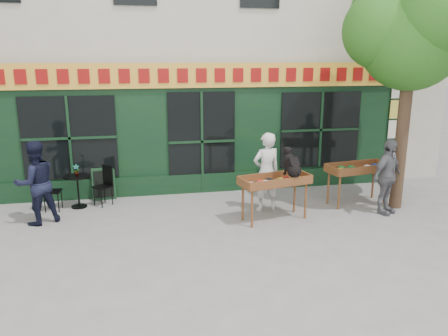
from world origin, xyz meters
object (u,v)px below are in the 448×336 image
Objects in this scene: book_cart_center at (275,183)px; book_cart_right at (358,170)px; woman at (266,172)px; man_right at (387,177)px; bistro_table at (78,185)px; man_left at (36,183)px; dog at (292,162)px.

book_cart_center is 1.01× the size of book_cart_right.
woman is 2.27m from book_cart_right.
man_right is at bearing -77.40° from book_cart_right.
man_left is at bearing -127.87° from bistro_table.
dog is 5.38m from man_left.
dog is 0.79× the size of bistro_table.
man_right is 0.96× the size of man_left.
book_cart_right is (2.27, 0.01, -0.08)m from woman.
dog reaches higher than book_cart_center.
bistro_table is at bearing 146.52° from book_cart_center.
woman is 4.96m from man_left.
man_right reaches higher than book_cart_right.
woman is 1.01× the size of man_left.
book_cart_center is 0.88× the size of woman.
book_cart_center is 4.58m from bistro_table.
woman is at bearing 148.86° from man_left.
dog is at bearing -169.01° from book_cart_right.
woman is at bearing 77.77° from book_cart_center.
man_right is at bearing 143.64° from man_left.
dog is 2.10m from book_cart_right.
book_cart_right is at bearing 7.96° from dog.
book_cart_center is 5.01m from man_left.
man_right is (0.30, -0.75, 0.03)m from book_cart_right.
man_right is at bearing 151.60° from woman.
man_left is at bearing -13.45° from woman.
book_cart_right is at bearing 149.29° from man_left.
bistro_table is (-4.26, 1.01, -0.36)m from woman.
book_cart_right is at bearing 82.60° from man_right.
book_cart_right is 0.93× the size of man_right.
book_cart_right is 7.23m from man_left.
woman is (-0.35, 0.70, -0.39)m from dog.
man_right reaches higher than bistro_table.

